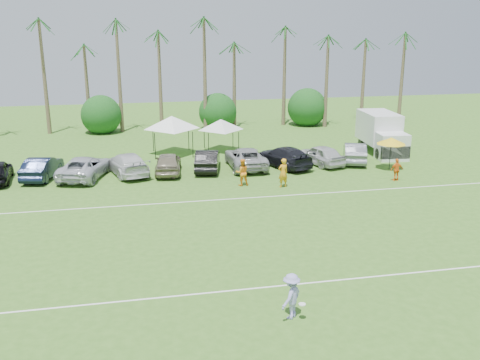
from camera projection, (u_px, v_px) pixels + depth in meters
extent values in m
plane|color=#3B6A1F|center=(225.00, 317.00, 20.17)|extent=(120.00, 120.00, 0.00)
cube|color=white|center=(216.00, 292.00, 22.05)|extent=(80.00, 0.10, 0.01)
cube|color=white|center=(186.00, 202.00, 33.34)|extent=(80.00, 0.10, 0.01)
cone|color=brown|center=(36.00, 85.00, 52.20)|extent=(0.44, 0.44, 10.00)
cone|color=brown|center=(78.00, 79.00, 52.84)|extent=(0.44, 0.44, 11.00)
cone|color=brown|center=(120.00, 93.00, 54.03)|extent=(0.44, 0.44, 8.00)
cone|color=brown|center=(159.00, 88.00, 54.67)|extent=(0.44, 0.44, 9.00)
cone|color=brown|center=(198.00, 82.00, 55.30)|extent=(0.44, 0.44, 10.00)
cone|color=brown|center=(236.00, 76.00, 55.94)|extent=(0.44, 0.44, 11.00)
cone|color=brown|center=(282.00, 89.00, 57.33)|extent=(0.44, 0.44, 8.00)
cone|color=brown|center=(326.00, 84.00, 58.16)|extent=(0.44, 0.44, 9.00)
cone|color=brown|center=(369.00, 78.00, 58.99)|extent=(0.44, 0.44, 10.00)
cone|color=brown|center=(403.00, 73.00, 59.63)|extent=(0.44, 0.44, 11.00)
cylinder|color=brown|center=(102.00, 125.00, 55.50)|extent=(0.30, 0.30, 1.40)
sphere|color=#134417|center=(102.00, 114.00, 55.19)|extent=(4.00, 4.00, 4.00)
cylinder|color=brown|center=(216.00, 121.00, 57.83)|extent=(0.30, 0.30, 1.40)
sphere|color=#134417|center=(216.00, 111.00, 57.52)|extent=(4.00, 4.00, 4.00)
cylinder|color=brown|center=(304.00, 118.00, 59.77)|extent=(0.30, 0.30, 1.40)
sphere|color=#134417|center=(305.00, 108.00, 59.46)|extent=(4.00, 4.00, 4.00)
imported|color=orange|center=(283.00, 173.00, 36.17)|extent=(0.83, 0.66, 2.00)
imported|color=orange|center=(242.00, 172.00, 36.56)|extent=(0.92, 0.72, 1.86)
imported|color=orange|center=(397.00, 170.00, 37.72)|extent=(0.96, 0.45, 1.60)
cube|color=silver|center=(379.00, 127.00, 46.50)|extent=(2.98, 4.93, 2.56)
cube|color=silver|center=(392.00, 147.00, 43.65)|extent=(2.51, 2.05, 2.15)
cube|color=black|center=(396.00, 152.00, 43.00)|extent=(2.38, 0.52, 1.03)
cube|color=#E5590C|center=(392.00, 132.00, 46.77)|extent=(0.17, 1.64, 0.92)
cylinder|color=black|center=(379.00, 154.00, 43.91)|extent=(0.39, 0.95, 0.92)
cylinder|color=black|center=(403.00, 153.00, 44.13)|extent=(0.39, 0.95, 0.92)
cylinder|color=black|center=(361.00, 143.00, 48.02)|extent=(0.39, 0.95, 0.92)
cylinder|color=black|center=(383.00, 142.00, 48.24)|extent=(0.39, 0.95, 0.92)
cylinder|color=black|center=(155.00, 146.00, 43.66)|extent=(0.06, 0.06, 2.20)
cylinder|color=black|center=(193.00, 145.00, 44.26)|extent=(0.06, 0.06, 2.20)
cylinder|color=black|center=(153.00, 139.00, 46.58)|extent=(0.06, 0.06, 2.20)
cylinder|color=black|center=(189.00, 137.00, 47.18)|extent=(0.06, 0.06, 2.20)
pyramid|color=white|center=(172.00, 116.00, 44.81)|extent=(4.76, 4.76, 1.10)
cylinder|color=black|center=(209.00, 144.00, 45.21)|extent=(0.06, 0.06, 1.87)
cylinder|color=black|center=(239.00, 143.00, 45.71)|extent=(0.06, 0.06, 1.87)
cylinder|color=black|center=(204.00, 138.00, 47.66)|extent=(0.06, 0.06, 1.87)
cylinder|color=black|center=(233.00, 137.00, 48.17)|extent=(0.06, 0.06, 1.87)
pyramid|color=silver|center=(221.00, 119.00, 46.17)|extent=(4.04, 4.04, 0.94)
cylinder|color=black|center=(390.00, 155.00, 40.59)|extent=(0.05, 0.05, 2.23)
cone|color=yellow|center=(391.00, 141.00, 40.28)|extent=(2.23, 2.23, 0.51)
imported|color=#9E9BDC|center=(291.00, 296.00, 19.90)|extent=(1.29, 1.28, 1.79)
cylinder|color=white|center=(302.00, 304.00, 19.79)|extent=(0.27, 0.27, 0.03)
imported|color=black|center=(42.00, 168.00, 38.32)|extent=(2.58, 5.03, 1.58)
imported|color=silver|center=(85.00, 167.00, 38.46)|extent=(4.03, 6.17, 1.58)
imported|color=silver|center=(127.00, 164.00, 39.39)|extent=(3.64, 5.84, 1.58)
imported|color=gray|center=(168.00, 163.00, 39.65)|extent=(2.37, 4.81, 1.58)
imported|color=black|center=(207.00, 160.00, 40.54)|extent=(2.60, 5.03, 1.58)
imported|color=#A7A7A7|center=(246.00, 158.00, 41.21)|extent=(2.67, 5.70, 1.58)
imported|color=black|center=(284.00, 157.00, 41.53)|extent=(3.91, 5.87, 1.58)
imported|color=silver|center=(320.00, 155.00, 42.15)|extent=(3.19, 4.98, 1.58)
imported|color=slate|center=(355.00, 152.00, 42.95)|extent=(3.23, 5.07, 1.58)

